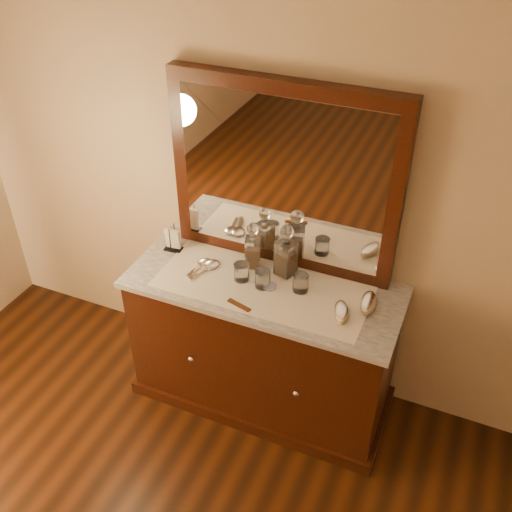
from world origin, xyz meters
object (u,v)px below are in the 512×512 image
object	(u,v)px
pin_dish	(270,286)
hand_mirror_inner	(209,266)
hand_mirror_outer	(202,264)
brush_near	(341,312)
mirror_frame	(283,178)
comb	(239,305)
decanter_right	(286,255)
decanter_left	(253,250)
napkin_rack	(173,240)
dresser_cabinet	(263,345)
brush_far	(368,303)

from	to	relation	value
pin_dish	hand_mirror_inner	world-z (taller)	hand_mirror_inner
hand_mirror_outer	brush_near	bearing A→B (deg)	-6.71
mirror_frame	comb	world-z (taller)	mirror_frame
pin_dish	decanter_right	distance (m)	0.18
decanter_right	hand_mirror_inner	distance (m)	0.43
decanter_left	hand_mirror_outer	bearing A→B (deg)	-157.18
comb	napkin_rack	size ratio (longest dim) A/B	0.89
hand_mirror_outer	dresser_cabinet	bearing A→B (deg)	-2.69
napkin_rack	hand_mirror_outer	size ratio (longest dim) A/B	0.79
brush_far	hand_mirror_inner	bearing A→B (deg)	-178.31
brush_near	hand_mirror_inner	distance (m)	0.77
mirror_frame	pin_dish	world-z (taller)	mirror_frame
dresser_cabinet	mirror_frame	distance (m)	0.97
napkin_rack	brush_near	distance (m)	1.04
napkin_rack	decanter_right	size ratio (longest dim) A/B	0.50
brush_near	hand_mirror_outer	xyz separation A→B (m)	(-0.80, 0.09, -0.01)
brush_near	pin_dish	bearing A→B (deg)	170.80
hand_mirror_outer	pin_dish	bearing A→B (deg)	-4.24
dresser_cabinet	pin_dish	world-z (taller)	pin_dish
comb	decanter_left	size ratio (longest dim) A/B	0.50
hand_mirror_inner	pin_dish	bearing A→B (deg)	-4.08
dresser_cabinet	hand_mirror_inner	world-z (taller)	hand_mirror_inner
mirror_frame	comb	xyz separation A→B (m)	(-0.05, -0.45, -0.49)
dresser_cabinet	comb	world-z (taller)	comb
pin_dish	comb	bearing A→B (deg)	-113.51
decanter_left	brush_far	world-z (taller)	decanter_left
mirror_frame	napkin_rack	xyz separation A→B (m)	(-0.59, -0.15, -0.44)
mirror_frame	brush_near	distance (m)	0.72
comb	hand_mirror_inner	world-z (taller)	hand_mirror_inner
pin_dish	hand_mirror_inner	size ratio (longest dim) A/B	0.33
mirror_frame	pin_dish	xyz separation A→B (m)	(0.04, -0.26, -0.49)
comb	brush_far	distance (m)	0.63
mirror_frame	hand_mirror_outer	distance (m)	0.65
mirror_frame	brush_near	world-z (taller)	mirror_frame
decanter_left	hand_mirror_inner	distance (m)	0.26
decanter_right	hand_mirror_inner	bearing A→B (deg)	-163.62
hand_mirror_outer	hand_mirror_inner	size ratio (longest dim) A/B	0.89
comb	hand_mirror_inner	xyz separation A→B (m)	(-0.28, 0.22, 0.00)
brush_far	decanter_left	bearing A→B (deg)	172.49
decanter_right	comb	bearing A→B (deg)	-109.14
hand_mirror_outer	hand_mirror_inner	bearing A→B (deg)	-5.54
pin_dish	hand_mirror_outer	size ratio (longest dim) A/B	0.37
decanter_left	decanter_right	world-z (taller)	decanter_right
mirror_frame	hand_mirror_inner	size ratio (longest dim) A/B	5.52
pin_dish	comb	xyz separation A→B (m)	(-0.08, -0.19, -0.00)
mirror_frame	hand_mirror_outer	xyz separation A→B (m)	(-0.37, -0.23, -0.49)
pin_dish	hand_mirror_outer	bearing A→B (deg)	175.76
dresser_cabinet	decanter_right	bearing A→B (deg)	61.37
napkin_rack	hand_mirror_inner	bearing A→B (deg)	-16.78
pin_dish	decanter_right	world-z (taller)	decanter_right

